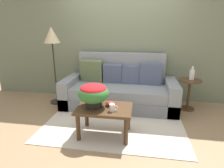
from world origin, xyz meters
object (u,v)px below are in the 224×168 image
coffee_table (104,112)px  table_vase (192,74)px  side_table (189,89)px  couch (120,90)px  snack_bowl (110,103)px  coffee_mug (112,108)px  floor_lamp (52,41)px  potted_plant (93,93)px

coffee_table → table_vase: size_ratio=3.11×
side_table → table_vase: bearing=44.8°
couch → snack_bowl: couch is taller
side_table → coffee_mug: size_ratio=5.00×
couch → floor_lamp: 1.70m
couch → coffee_mug: size_ratio=18.58×
side_table → table_vase: size_ratio=2.36×
side_table → snack_bowl: size_ratio=4.45×
side_table → floor_lamp: size_ratio=0.38×
couch → coffee_mug: (0.05, -1.31, 0.17)m
potted_plant → coffee_mug: size_ratio=3.68×
couch → floor_lamp: (-1.38, -0.08, 0.99)m
coffee_mug → snack_bowl: size_ratio=0.89×
coffee_table → snack_bowl: bearing=43.5°
coffee_table → potted_plant: 0.34m
floor_lamp → side_table: bearing=1.7°
coffee_table → snack_bowl: (0.08, 0.07, 0.12)m
couch → coffee_mug: couch is taller
coffee_table → floor_lamp: size_ratio=0.50×
coffee_table → coffee_mug: coffee_mug is taller
coffee_mug → couch: bearing=92.4°
couch → snack_bowl: size_ratio=16.54×
potted_plant → coffee_mug: (0.30, -0.11, -0.16)m
couch → potted_plant: size_ratio=5.05×
side_table → floor_lamp: bearing=-178.3°
coffee_table → snack_bowl: 0.16m
coffee_table → couch: bearing=86.1°
couch → potted_plant: bearing=-101.5°
side_table → coffee_mug: bearing=-135.5°
potted_plant → couch: bearing=78.5°
coffee_mug → snack_bowl: coffee_mug is taller
couch → side_table: 1.39m
coffee_table → side_table: side_table is taller
potted_plant → table_vase: table_vase is taller
snack_bowl → table_vase: size_ratio=0.53×
side_table → coffee_mug: (-1.34, -1.31, 0.09)m
coffee_mug → table_vase: (1.36, 1.33, 0.21)m
snack_bowl → potted_plant: bearing=-164.0°
coffee_table → coffee_mug: bearing=-38.4°
couch → coffee_mug: 1.33m
couch → coffee_table: couch is taller
floor_lamp → table_vase: 2.86m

